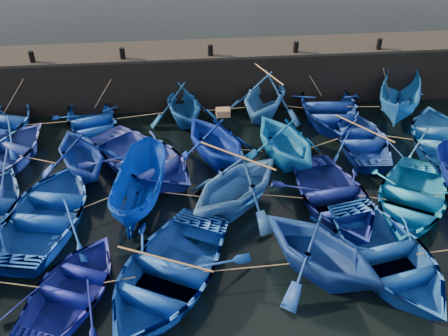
{
  "coord_description": "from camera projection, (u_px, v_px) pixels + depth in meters",
  "views": [
    {
      "loc": [
        -1.52,
        -12.23,
        11.48
      ],
      "look_at": [
        0.0,
        3.2,
        0.7
      ],
      "focal_mm": 40.0,
      "sensor_mm": 36.0,
      "label": 1
    }
  ],
  "objects": [
    {
      "name": "loose_oars",
      "position": [
        268.0,
        143.0,
        18.52
      ],
      "size": [
        10.55,
        12.21,
        1.38
      ],
      "color": "#99724C",
      "rests_on": "ground"
    },
    {
      "name": "boat_16",
      "position": [
        236.0,
        183.0,
        17.37
      ],
      "size": [
        5.64,
        5.6,
        2.25
      ],
      "primitive_type": "imported",
      "rotation": [
        0.0,
        0.0,
        -0.84
      ],
      "color": "#265A9E",
      "rests_on": "ground"
    },
    {
      "name": "boat_24",
      "position": [
        388.0,
        256.0,
        15.25
      ],
      "size": [
        4.81,
        5.97,
        1.1
      ],
      "primitive_type": "imported",
      "rotation": [
        0.0,
        0.0,
        0.21
      ],
      "color": "#144EB2",
      "rests_on": "ground"
    },
    {
      "name": "bollard_4",
      "position": [
        379.0,
        44.0,
        23.52
      ],
      "size": [
        0.24,
        0.24,
        0.5
      ],
      "primitive_type": "cylinder",
      "color": "black",
      "rests_on": "quay_top"
    },
    {
      "name": "wooden_crate",
      "position": [
        223.0,
        112.0,
        19.22
      ],
      "size": [
        0.54,
        0.4,
        0.28
      ],
      "primitive_type": "cube",
      "color": "brown",
      "rests_on": "boat_9"
    },
    {
      "name": "boat_5",
      "position": [
        400.0,
        98.0,
        23.12
      ],
      "size": [
        3.75,
        5.15,
        1.87
      ],
      "primitive_type": "imported",
      "rotation": [
        0.0,
        0.0,
        -0.45
      ],
      "color": "blue",
      "rests_on": "ground"
    },
    {
      "name": "bollard_2",
      "position": [
        210.0,
        50.0,
        22.88
      ],
      "size": [
        0.24,
        0.24,
        0.5
      ],
      "primitive_type": "cylinder",
      "color": "black",
      "rests_on": "quay_top"
    },
    {
      "name": "boat_21",
      "position": [
        73.0,
        288.0,
        14.37
      ],
      "size": [
        4.44,
        5.09,
        0.88
      ],
      "primitive_type": "imported",
      "rotation": [
        0.0,
        0.0,
        2.74
      ],
      "color": "navy",
      "rests_on": "ground"
    },
    {
      "name": "mooring_ropes",
      "position": [
        219.0,
        137.0,
        20.38
      ],
      "size": [
        18.27,
        11.57,
        2.1
      ],
      "color": "tan",
      "rests_on": "ground"
    },
    {
      "name": "boat_23",
      "position": [
        321.0,
        248.0,
        14.75
      ],
      "size": [
        5.49,
        5.57,
        2.22
      ],
      "primitive_type": "imported",
      "rotation": [
        0.0,
        0.0,
        0.69
      ],
      "color": "navy",
      "rests_on": "ground"
    },
    {
      "name": "boat_11",
      "position": [
        362.0,
        138.0,
        21.11
      ],
      "size": [
        3.51,
        4.7,
        0.93
      ],
      "primitive_type": "imported",
      "rotation": [
        0.0,
        0.0,
        3.07
      ],
      "color": "#183A99",
      "rests_on": "ground"
    },
    {
      "name": "boat_15",
      "position": [
        139.0,
        187.0,
        17.63
      ],
      "size": [
        2.43,
        4.62,
        1.7
      ],
      "primitive_type": "imported",
      "rotation": [
        0.0,
        0.0,
        2.96
      ],
      "color": "#002C97",
      "rests_on": "ground"
    },
    {
      "name": "boat_12",
      "position": [
        443.0,
        139.0,
        20.84
      ],
      "size": [
        4.98,
        6.16,
        1.13
      ],
      "primitive_type": "imported",
      "rotation": [
        0.0,
        0.0,
        2.92
      ],
      "color": "blue",
      "rests_on": "ground"
    },
    {
      "name": "boat_2",
      "position": [
        183.0,
        104.0,
        22.63
      ],
      "size": [
        3.7,
        4.12,
        1.92
      ],
      "primitive_type": "imported",
      "rotation": [
        0.0,
        0.0,
        0.17
      ],
      "color": "navy",
      "rests_on": "ground"
    },
    {
      "name": "boat_8",
      "position": [
        144.0,
        159.0,
        19.61
      ],
      "size": [
        6.49,
        6.68,
        1.13
      ],
      "primitive_type": "imported",
      "rotation": [
        0.0,
        0.0,
        0.7
      ],
      "color": "#3042BC",
      "rests_on": "ground"
    },
    {
      "name": "boat_3",
      "position": [
        265.0,
        95.0,
        22.95
      ],
      "size": [
        5.18,
        5.45,
        2.25
      ],
      "primitive_type": "imported",
      "rotation": [
        0.0,
        0.0,
        -0.44
      ],
      "color": "blue",
      "rests_on": "ground"
    },
    {
      "name": "boat_14",
      "position": [
        48.0,
        212.0,
        16.95
      ],
      "size": [
        4.92,
        6.14,
        1.14
      ],
      "primitive_type": "imported",
      "rotation": [
        0.0,
        0.0,
        2.94
      ],
      "color": "#0D3C9D",
      "rests_on": "ground"
    },
    {
      "name": "boat_1",
      "position": [
        92.0,
        122.0,
        22.26
      ],
      "size": [
        4.48,
        5.34,
        0.95
      ],
      "primitive_type": "imported",
      "rotation": [
        0.0,
        0.0,
        0.3
      ],
      "color": "#0B37A0",
      "rests_on": "ground"
    },
    {
      "name": "quay_top",
      "position": [
        209.0,
        49.0,
        23.79
      ],
      "size": [
        26.0,
        2.5,
        0.12
      ],
      "primitive_type": "cube",
      "color": "black",
      "rests_on": "quay_wall"
    },
    {
      "name": "boat_9",
      "position": [
        216.0,
        139.0,
        19.88
      ],
      "size": [
        4.88,
        5.15,
        2.13
      ],
      "primitive_type": "imported",
      "rotation": [
        0.0,
        0.0,
        3.57
      ],
      "color": "#072395",
      "rests_on": "ground"
    },
    {
      "name": "boat_22",
      "position": [
        166.0,
        274.0,
        14.61
      ],
      "size": [
        6.26,
        6.92,
        1.18
      ],
      "primitive_type": "imported",
      "rotation": [
        0.0,
        0.0,
        -0.49
      ],
      "color": "#0D3C9B",
      "rests_on": "ground"
    },
    {
      "name": "boat_18",
      "position": [
        410.0,
        199.0,
        17.63
      ],
      "size": [
        5.69,
        6.16,
        1.04
      ],
      "primitive_type": "imported",
      "rotation": [
        0.0,
        0.0,
        -0.55
      ],
      "color": "blue",
      "rests_on": "ground"
    },
    {
      "name": "boat_7",
      "position": [
        81.0,
        153.0,
        19.2
      ],
      "size": [
        4.51,
        4.78,
        1.99
      ],
      "primitive_type": "imported",
      "rotation": [
        0.0,
        0.0,
        3.55
      ],
      "color": "navy",
      "rests_on": "ground"
    },
    {
      "name": "boat_17",
      "position": [
        334.0,
        197.0,
        17.69
      ],
      "size": [
        4.32,
        5.52,
        1.05
      ],
      "primitive_type": "imported",
      "rotation": [
        0.0,
        0.0,
        0.15
      ],
      "color": "navy",
      "rests_on": "ground"
    },
    {
      "name": "bollard_0",
      "position": [
        32.0,
        57.0,
        22.23
      ],
      "size": [
        0.24,
        0.24,
        0.5
      ],
      "primitive_type": "cylinder",
      "color": "black",
      "rests_on": "quay_top"
    },
    {
      "name": "bollard_3",
      "position": [
        296.0,
        47.0,
        23.2
      ],
      "size": [
        0.24,
        0.24,
        0.5
      ],
      "primitive_type": "cylinder",
      "color": "black",
      "rests_on": "quay_top"
    },
    {
      "name": "quay_wall",
      "position": [
        210.0,
        75.0,
        24.54
      ],
      "size": [
        26.0,
        2.5,
        2.5
      ],
      "primitive_type": "cube",
      "color": "black",
      "rests_on": "ground"
    },
    {
      "name": "boat_4",
      "position": [
        328.0,
        107.0,
        23.18
      ],
      "size": [
        4.48,
        5.9,
        1.15
      ],
      "primitive_type": "imported",
      "rotation": [
        0.0,
        0.0,
        -0.1
      ],
      "color": "navy",
      "rests_on": "ground"
    },
    {
      "name": "bollard_1",
      "position": [
        122.0,
        53.0,
        22.55
      ],
      "size": [
        0.24,
        0.24,
        0.5
      ],
      "primitive_type": "cylinder",
      "color": "black",
      "rests_on": "quay_top"
    },
    {
      "name": "ground",
      "position": [
        233.0,
        239.0,
        16.67
      ],
      "size": [
        120.0,
        120.0,
        0.0
      ],
      "primitive_type": "plane",
      "color": "black",
      "rests_on": "ground"
    },
    {
      "name": "boat_10",
      "position": [
        285.0,
        139.0,
        19.88
      ],
      "size": [
        4.61,
        4.97,
        2.15
      ],
      "primitive_type": "imported",
      "rotation": [
        0.0,
        0.0,
        3.45
      ],
      "color": "blue",
      "rests_on": "ground"
    }
  ]
}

